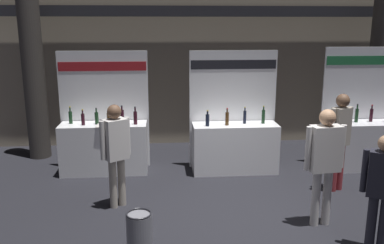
{
  "coord_description": "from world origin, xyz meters",
  "views": [
    {
      "loc": [
        -1.18,
        -5.71,
        2.92
      ],
      "look_at": [
        -0.66,
        0.6,
        1.4
      ],
      "focal_mm": 38.33,
      "sensor_mm": 36.0,
      "label": 1
    }
  ],
  "objects_px": {
    "exhibitor_booth_0": "(104,142)",
    "visitor_3": "(340,135)",
    "trash_bin": "(139,235)",
    "visitor_1": "(116,147)",
    "visitor_4": "(382,185)",
    "exhibitor_booth_2": "(369,139)",
    "visitor_2": "(325,157)",
    "exhibitor_booth_1": "(234,142)"
  },
  "relations": [
    {
      "from": "trash_bin",
      "to": "visitor_1",
      "type": "height_order",
      "value": "visitor_1"
    },
    {
      "from": "trash_bin",
      "to": "visitor_3",
      "type": "height_order",
      "value": "visitor_3"
    },
    {
      "from": "visitor_2",
      "to": "visitor_4",
      "type": "height_order",
      "value": "visitor_2"
    },
    {
      "from": "visitor_4",
      "to": "visitor_2",
      "type": "bearing_deg",
      "value": 152.67
    },
    {
      "from": "visitor_1",
      "to": "visitor_2",
      "type": "relative_size",
      "value": 0.97
    },
    {
      "from": "exhibitor_booth_1",
      "to": "trash_bin",
      "type": "xyz_separation_m",
      "value": [
        -1.78,
        -3.05,
        -0.3
      ]
    },
    {
      "from": "visitor_2",
      "to": "visitor_3",
      "type": "xyz_separation_m",
      "value": [
        0.79,
        1.25,
        -0.03
      ]
    },
    {
      "from": "visitor_4",
      "to": "visitor_1",
      "type": "bearing_deg",
      "value": -173.63
    },
    {
      "from": "exhibitor_booth_1",
      "to": "trash_bin",
      "type": "distance_m",
      "value": 3.55
    },
    {
      "from": "visitor_1",
      "to": "exhibitor_booth_1",
      "type": "bearing_deg",
      "value": -179.01
    },
    {
      "from": "visitor_1",
      "to": "exhibitor_booth_2",
      "type": "bearing_deg",
      "value": 162.9
    },
    {
      "from": "exhibitor_booth_1",
      "to": "trash_bin",
      "type": "relative_size",
      "value": 4.01
    },
    {
      "from": "exhibitor_booth_1",
      "to": "visitor_2",
      "type": "relative_size",
      "value": 1.37
    },
    {
      "from": "exhibitor_booth_0",
      "to": "exhibitor_booth_2",
      "type": "distance_m",
      "value": 5.41
    },
    {
      "from": "visitor_4",
      "to": "exhibitor_booth_2",
      "type": "bearing_deg",
      "value": 96.01
    },
    {
      "from": "exhibitor_booth_0",
      "to": "visitor_4",
      "type": "xyz_separation_m",
      "value": [
        3.92,
        -3.32,
        0.31
      ]
    },
    {
      "from": "visitor_1",
      "to": "visitor_4",
      "type": "xyz_separation_m",
      "value": [
        3.52,
        -1.64,
        -0.1
      ]
    },
    {
      "from": "exhibitor_booth_0",
      "to": "visitor_3",
      "type": "distance_m",
      "value": 4.47
    },
    {
      "from": "visitor_1",
      "to": "visitor_2",
      "type": "xyz_separation_m",
      "value": [
        3.06,
        -0.88,
        0.04
      ]
    },
    {
      "from": "exhibitor_booth_2",
      "to": "visitor_4",
      "type": "relative_size",
      "value": 1.57
    },
    {
      "from": "visitor_2",
      "to": "visitor_4",
      "type": "xyz_separation_m",
      "value": [
        0.46,
        -0.75,
        -0.15
      ]
    },
    {
      "from": "visitor_2",
      "to": "exhibitor_booth_1",
      "type": "bearing_deg",
      "value": 103.11
    },
    {
      "from": "exhibitor_booth_0",
      "to": "visitor_1",
      "type": "relative_size",
      "value": 1.41
    },
    {
      "from": "visitor_2",
      "to": "visitor_3",
      "type": "bearing_deg",
      "value": 51.18
    },
    {
      "from": "exhibitor_booth_2",
      "to": "trash_bin",
      "type": "xyz_separation_m",
      "value": [
        -4.58,
        -3.02,
        -0.3
      ]
    },
    {
      "from": "exhibitor_booth_2",
      "to": "visitor_3",
      "type": "bearing_deg",
      "value": -135.49
    },
    {
      "from": "trash_bin",
      "to": "visitor_3",
      "type": "xyz_separation_m",
      "value": [
        3.43,
        1.89,
        0.73
      ]
    },
    {
      "from": "exhibitor_booth_0",
      "to": "exhibitor_booth_1",
      "type": "xyz_separation_m",
      "value": [
        2.61,
        -0.16,
        -0.01
      ]
    },
    {
      "from": "visitor_3",
      "to": "visitor_1",
      "type": "bearing_deg",
      "value": -16.74
    },
    {
      "from": "exhibitor_booth_1",
      "to": "exhibitor_booth_2",
      "type": "xyz_separation_m",
      "value": [
        2.8,
        -0.03,
        0.0
      ]
    },
    {
      "from": "visitor_1",
      "to": "visitor_3",
      "type": "bearing_deg",
      "value": 151.63
    },
    {
      "from": "exhibitor_booth_0",
      "to": "visitor_4",
      "type": "relative_size",
      "value": 1.53
    },
    {
      "from": "visitor_2",
      "to": "visitor_4",
      "type": "bearing_deg",
      "value": -65.16
    },
    {
      "from": "visitor_4",
      "to": "exhibitor_booth_1",
      "type": "bearing_deg",
      "value": 143.94
    },
    {
      "from": "visitor_4",
      "to": "trash_bin",
      "type": "bearing_deg",
      "value": -150.68
    },
    {
      "from": "exhibitor_booth_0",
      "to": "exhibitor_booth_2",
      "type": "xyz_separation_m",
      "value": [
        5.41,
        -0.19,
        -0.0
      ]
    },
    {
      "from": "exhibitor_booth_0",
      "to": "trash_bin",
      "type": "height_order",
      "value": "exhibitor_booth_0"
    },
    {
      "from": "exhibitor_booth_2",
      "to": "visitor_1",
      "type": "bearing_deg",
      "value": -163.35
    },
    {
      "from": "exhibitor_booth_0",
      "to": "visitor_3",
      "type": "relative_size",
      "value": 1.37
    },
    {
      "from": "exhibitor_booth_0",
      "to": "visitor_3",
      "type": "bearing_deg",
      "value": -17.23
    },
    {
      "from": "visitor_1",
      "to": "visitor_2",
      "type": "bearing_deg",
      "value": 130.13
    },
    {
      "from": "exhibitor_booth_2",
      "to": "visitor_3",
      "type": "relative_size",
      "value": 1.41
    }
  ]
}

